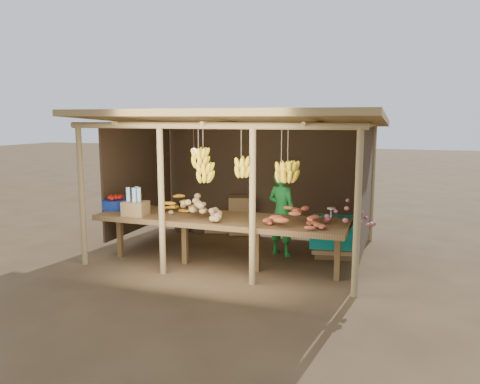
% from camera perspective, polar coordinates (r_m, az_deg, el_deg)
% --- Properties ---
extents(ground, '(60.00, 60.00, 0.00)m').
position_cam_1_polar(ground, '(8.25, 0.00, -7.22)').
color(ground, brown).
rests_on(ground, ground).
extents(stall_structure, '(4.70, 3.50, 2.43)m').
position_cam_1_polar(stall_structure, '(7.90, 0.43, 6.16)').
color(stall_structure, tan).
rests_on(stall_structure, ground).
extents(counter, '(3.90, 1.05, 0.80)m').
position_cam_1_polar(counter, '(7.21, -2.48, -3.56)').
color(counter, brown).
rests_on(counter, ground).
extents(potato_heap, '(1.10, 0.82, 0.37)m').
position_cam_1_polar(potato_heap, '(7.08, -5.57, -1.80)').
color(potato_heap, tan).
rests_on(potato_heap, counter).
extents(sweet_potato_heap, '(1.04, 0.82, 0.35)m').
position_cam_1_polar(sweet_potato_heap, '(6.63, 6.43, -2.60)').
color(sweet_potato_heap, '#B5512E').
rests_on(sweet_potato_heap, counter).
extents(onion_heap, '(0.86, 0.66, 0.35)m').
position_cam_1_polar(onion_heap, '(6.75, 12.84, -2.57)').
color(onion_heap, '#AC5354').
rests_on(onion_heap, counter).
extents(banana_pile, '(0.65, 0.49, 0.35)m').
position_cam_1_polar(banana_pile, '(7.71, -7.39, -1.02)').
color(banana_pile, yellow).
rests_on(banana_pile, counter).
extents(tomato_basin, '(0.45, 0.45, 0.23)m').
position_cam_1_polar(tomato_basin, '(8.10, -14.96, -1.33)').
color(tomato_basin, navy).
rests_on(tomato_basin, counter).
extents(bottle_box, '(0.37, 0.30, 0.45)m').
position_cam_1_polar(bottle_box, '(7.43, -12.63, -1.54)').
color(bottle_box, olive).
rests_on(bottle_box, counter).
extents(vendor, '(0.63, 0.54, 1.47)m').
position_cam_1_polar(vendor, '(7.90, 5.11, -2.49)').
color(vendor, '#1B7C2C').
rests_on(vendor, ground).
extents(tarp_crate, '(0.81, 0.73, 0.85)m').
position_cam_1_polar(tarp_crate, '(8.06, 11.40, -5.23)').
color(tarp_crate, brown).
rests_on(tarp_crate, ground).
extents(carton_stack, '(1.08, 0.50, 0.75)m').
position_cam_1_polar(carton_stack, '(9.39, -0.94, -3.14)').
color(carton_stack, olive).
rests_on(carton_stack, ground).
extents(burlap_sacks, '(0.77, 0.41, 0.55)m').
position_cam_1_polar(burlap_sacks, '(9.60, -5.94, -3.49)').
color(burlap_sacks, '#44321F').
rests_on(burlap_sacks, ground).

